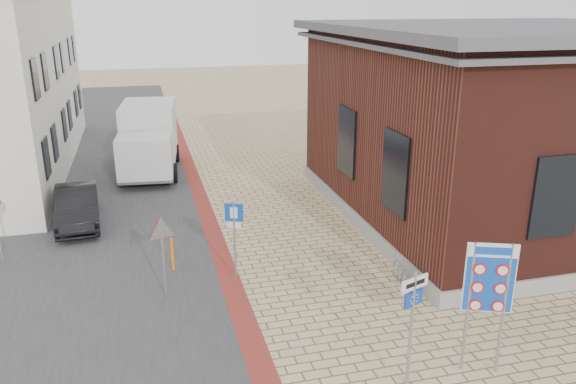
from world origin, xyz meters
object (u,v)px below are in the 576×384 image
sedan (77,206)px  box_truck (149,138)px  bollard (173,255)px  border_sign (489,281)px  essen_sign (413,310)px  parking_sign (234,227)px

sedan → box_truck: (2.71, 6.04, 0.92)m
box_truck → bollard: size_ratio=5.99×
border_sign → bollard: 9.00m
essen_sign → parking_sign: size_ratio=1.11×
sedan → box_truck: bearing=61.5°
essen_sign → parking_sign: (-2.62, 5.55, -0.15)m
sedan → essen_sign: bearing=-60.9°
sedan → box_truck: box_truck is taller
box_truck → parking_sign: box_truck is taller
box_truck → bollard: 10.71m
sedan → essen_sign: (7.32, -11.11, 1.07)m
parking_sign → bollard: 2.22m
border_sign → sedan: bearing=150.3°
sedan → bollard: 5.50m
box_truck → border_sign: (6.29, -17.15, 0.56)m
box_truck → essen_sign: size_ratio=2.33×
sedan → border_sign: 14.37m
sedan → bollard: bearing=-61.3°
parking_sign → box_truck: bearing=122.1°
parking_sign → essen_sign: bearing=-42.4°
essen_sign → parking_sign: bearing=95.7°
border_sign → parking_sign: size_ratio=1.27×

